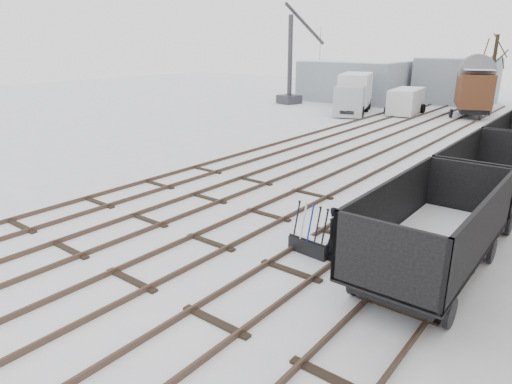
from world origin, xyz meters
TOP-DOWN VIEW (x-y plane):
  - ground at (0.00, 0.00)m, footprint 120.00×120.00m
  - tracks at (-0.00, 13.67)m, footprint 13.90×52.00m
  - shed_left at (-13.00, 36.00)m, footprint 10.00×8.00m
  - shed_right at (-4.00, 40.00)m, footprint 7.00×6.00m
  - ground_frame at (2.79, 1.31)m, footprint 1.33×0.53m
  - worker at (3.54, 1.41)m, footprint 0.49×0.64m
  - freight_wagon_a at (6.00, 1.99)m, footprint 2.46×6.16m
  - freight_wagon_b at (6.00, 8.39)m, footprint 2.46×6.16m
  - box_van_wagon at (-0.34, 31.78)m, footprint 4.23×5.71m
  - lorry at (-9.02, 27.52)m, footprint 3.92×7.68m
  - panel_van at (-5.16, 29.74)m, footprint 2.71×5.11m
  - crane at (-17.00, 29.62)m, footprint 2.30×5.68m
  - tree_far_left at (-0.08, 36.18)m, footprint 0.30×0.30m

SIDE VIEW (x-z plane):
  - ground at x=0.00m, z-range 0.00..0.00m
  - tracks at x=0.00m, z-range -0.01..0.16m
  - ground_frame at x=2.79m, z-range -0.46..1.03m
  - worker at x=3.54m, z-range 0.00..1.57m
  - freight_wagon_a at x=6.00m, z-range -0.30..2.22m
  - freight_wagon_b at x=6.00m, z-range -0.30..2.22m
  - panel_van at x=-5.16m, z-range 0.04..2.20m
  - lorry at x=-9.02m, z-range 0.05..3.38m
  - shed_left at x=-13.00m, z-range 0.00..4.10m
  - shed_right at x=-4.00m, z-range 0.00..4.50m
  - box_van_wagon at x=-0.34m, z-range 0.32..4.22m
  - crane at x=-17.00m, z-range -2.26..7.26m
  - tree_far_left at x=-0.08m, z-range 0.00..6.56m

